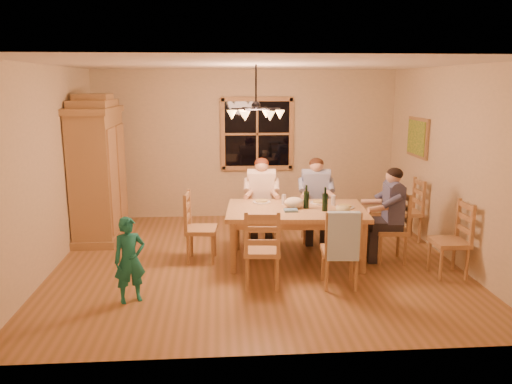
{
  "coord_description": "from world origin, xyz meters",
  "views": [
    {
      "loc": [
        -0.48,
        -6.66,
        2.46
      ],
      "look_at": [
        0.01,
        0.1,
        0.98
      ],
      "focal_mm": 35.0,
      "sensor_mm": 36.0,
      "label": 1
    }
  ],
  "objects": [
    {
      "name": "towel",
      "position": [
        0.95,
        -1.14,
        0.7
      ],
      "size": [
        0.39,
        0.13,
        0.58
      ],
      "primitive_type": "cube",
      "rotation": [
        0.0,
        0.0,
        -0.08
      ],
      "color": "#AACDE6",
      "rests_on": "chair_near_right"
    },
    {
      "name": "wall_back",
      "position": [
        0.0,
        2.5,
        1.35
      ],
      "size": [
        5.5,
        0.02,
        2.7
      ],
      "primitive_type": "cube",
      "color": "beige",
      "rests_on": "floor"
    },
    {
      "name": "chair_end_left",
      "position": [
        -0.76,
        0.09,
        0.3
      ],
      "size": [
        0.45,
        0.47,
        0.99
      ],
      "rotation": [
        0.0,
        0.0,
        -1.65
      ],
      "color": "#AE784D",
      "rests_on": "floor"
    },
    {
      "name": "chair_spare_front",
      "position": [
        2.45,
        -0.71,
        0.3
      ],
      "size": [
        0.42,
        0.44,
        0.99
      ],
      "rotation": [
        0.0,
        0.0,
        1.58
      ],
      "color": "#AE784D",
      "rests_on": "floor"
    },
    {
      "name": "chair_far_right",
      "position": [
        1.0,
        0.85,
        0.3
      ],
      "size": [
        0.47,
        0.45,
        0.99
      ],
      "rotation": [
        0.0,
        0.0,
        3.06
      ],
      "color": "#AE784D",
      "rests_on": "floor"
    },
    {
      "name": "chair_spare_back",
      "position": [
        2.45,
        0.81,
        0.3
      ],
      "size": [
        0.42,
        0.44,
        0.99
      ],
      "rotation": [
        0.0,
        0.0,
        1.57
      ],
      "color": "#AE784D",
      "rests_on": "floor"
    },
    {
      "name": "adult_slate_man",
      "position": [
        1.88,
        -0.12,
        0.84
      ],
      "size": [
        0.45,
        0.42,
        0.87
      ],
      "rotation": [
        0.0,
        0.0,
        1.49
      ],
      "color": "#454A6F",
      "rests_on": "floor"
    },
    {
      "name": "napkin",
      "position": [
        0.46,
        -0.17,
        0.78
      ],
      "size": [
        0.19,
        0.15,
        0.03
      ],
      "primitive_type": "cube",
      "rotation": [
        0.0,
        0.0,
        -0.08
      ],
      "color": "#547A9A",
      "rests_on": "dining_table"
    },
    {
      "name": "wine_glass_b",
      "position": [
        1.12,
        0.14,
        0.83
      ],
      "size": [
        0.06,
        0.06,
        0.14
      ],
      "primitive_type": "cylinder",
      "color": "silver",
      "rests_on": "dining_table"
    },
    {
      "name": "plate_slate",
      "position": [
        1.24,
        -0.02,
        0.77
      ],
      "size": [
        0.26,
        0.26,
        0.02
      ],
      "primitive_type": "cylinder",
      "color": "white",
      "rests_on": "dining_table"
    },
    {
      "name": "floor",
      "position": [
        0.0,
        0.0,
        0.0
      ],
      "size": [
        5.5,
        5.5,
        0.0
      ],
      "primitive_type": "plane",
      "color": "olive",
      "rests_on": "ground"
    },
    {
      "name": "armoire",
      "position": [
        -2.42,
        1.32,
        1.06
      ],
      "size": [
        0.66,
        1.4,
        2.3
      ],
      "color": "olive",
      "rests_on": "floor"
    },
    {
      "name": "wine_glass_a",
      "position": [
        0.42,
        0.24,
        0.83
      ],
      "size": [
        0.06,
        0.06,
        0.14
      ],
      "primitive_type": "cylinder",
      "color": "silver",
      "rests_on": "dining_table"
    },
    {
      "name": "window",
      "position": [
        0.2,
        2.47,
        1.55
      ],
      "size": [
        1.3,
        0.06,
        1.3
      ],
      "color": "black",
      "rests_on": "wall_back"
    },
    {
      "name": "chair_far_left",
      "position": [
        0.15,
        0.92,
        0.3
      ],
      "size": [
        0.47,
        0.45,
        0.99
      ],
      "rotation": [
        0.0,
        0.0,
        3.06
      ],
      "color": "#AE784D",
      "rests_on": "floor"
    },
    {
      "name": "chair_end_right",
      "position": [
        1.88,
        -0.12,
        0.3
      ],
      "size": [
        0.45,
        0.47,
        0.99
      ],
      "rotation": [
        0.0,
        0.0,
        1.49
      ],
      "color": "#AE784D",
      "rests_on": "floor"
    },
    {
      "name": "chandelier",
      "position": [
        -0.0,
        0.0,
        2.08
      ],
      "size": [
        0.77,
        0.68,
        0.71
      ],
      "color": "black",
      "rests_on": "ceiling"
    },
    {
      "name": "wall_right",
      "position": [
        2.75,
        0.0,
        1.35
      ],
      "size": [
        0.02,
        5.0,
        2.7
      ],
      "primitive_type": "cube",
      "color": "beige",
      "rests_on": "floor"
    },
    {
      "name": "adult_plaid_man",
      "position": [
        1.0,
        0.85,
        0.84
      ],
      "size": [
        0.42,
        0.45,
        0.87
      ],
      "rotation": [
        0.0,
        0.0,
        3.06
      ],
      "color": "#354D91",
      "rests_on": "floor"
    },
    {
      "name": "cap",
      "position": [
        1.14,
        -0.34,
        0.82
      ],
      "size": [
        0.2,
        0.2,
        0.11
      ],
      "primitive_type": "ellipsoid",
      "color": "tan",
      "rests_on": "dining_table"
    },
    {
      "name": "dining_table",
      "position": [
        0.56,
        -0.01,
        0.66
      ],
      "size": [
        1.99,
        1.31,
        0.76
      ],
      "rotation": [
        0.0,
        0.0,
        -0.08
      ],
      "color": "#A6774A",
      "rests_on": "floor"
    },
    {
      "name": "adult_woman",
      "position": [
        0.15,
        0.92,
        0.84
      ],
      "size": [
        0.42,
        0.45,
        0.87
      ],
      "rotation": [
        0.0,
        0.0,
        3.06
      ],
      "color": "beige",
      "rests_on": "floor"
    },
    {
      "name": "chair_near_left",
      "position": [
        0.01,
        -0.87,
        0.3
      ],
      "size": [
        0.47,
        0.45,
        0.99
      ],
      "rotation": [
        0.0,
        0.0,
        -0.08
      ],
      "color": "#AE784D",
      "rests_on": "floor"
    },
    {
      "name": "plate_woman",
      "position": [
        0.11,
        0.37,
        0.77
      ],
      "size": [
        0.26,
        0.26,
        0.02
      ],
      "primitive_type": "cylinder",
      "color": "white",
      "rests_on": "dining_table"
    },
    {
      "name": "wine_bottle_b",
      "position": [
        0.93,
        -0.17,
        0.93
      ],
      "size": [
        0.08,
        0.08,
        0.33
      ],
      "primitive_type": "cylinder",
      "color": "black",
      "rests_on": "dining_table"
    },
    {
      "name": "wine_bottle_a",
      "position": [
        0.7,
        -0.01,
        0.93
      ],
      "size": [
        0.08,
        0.08,
        0.33
      ],
      "primitive_type": "cylinder",
      "color": "black",
      "rests_on": "dining_table"
    },
    {
      "name": "painting",
      "position": [
        2.71,
        1.2,
        1.6
      ],
      "size": [
        0.06,
        0.78,
        0.64
      ],
      "color": "olive",
      "rests_on": "wall_right"
    },
    {
      "name": "chair_near_right",
      "position": [
        0.96,
        -0.95,
        0.3
      ],
      "size": [
        0.47,
        0.45,
        0.99
      ],
      "rotation": [
        0.0,
        0.0,
        -0.08
      ],
      "color": "#AE784D",
      "rests_on": "floor"
    },
    {
      "name": "wall_left",
      "position": [
        -2.75,
        0.0,
        1.35
      ],
      "size": [
        0.02,
        5.0,
        2.7
      ],
      "primitive_type": "cube",
      "color": "beige",
      "rests_on": "floor"
    },
    {
      "name": "plate_plaid",
      "position": [
        0.93,
        0.25,
        0.77
      ],
      "size": [
        0.26,
        0.26,
        0.02
      ],
      "primitive_type": "cylinder",
      "color": "white",
      "rests_on": "dining_table"
    },
    {
      "name": "cloth_bundle",
      "position": [
        0.53,
        0.01,
        0.84
      ],
      "size": [
        0.28,
        0.22,
        0.15
      ],
      "primitive_type": "ellipsoid",
      "color": "beige",
      "rests_on": "dining_table"
    },
    {
      "name": "ceiling",
      "position": [
        0.0,
        0.0,
        2.7
      ],
      "size": [
        5.5,
        5.0,
        0.02
      ],
      "primitive_type": "cube",
      "color": "white",
      "rests_on": "wall_back"
    },
    {
      "name": "child",
      "position": [
        -1.53,
        -1.21,
        0.5
      ],
      "size": [
        0.43,
        0.36,
        1.0
      ],
      "primitive_type": "imported",
      "rotation": [
        0.0,
        0.0,
        0.41
      ],
      "color": "#197164",
      "rests_on": "floor"
    }
  ]
}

